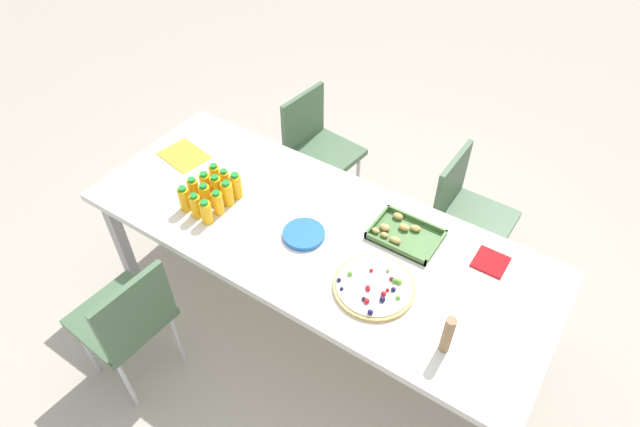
# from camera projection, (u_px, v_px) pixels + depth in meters

# --- Properties ---
(ground_plane) EXTENTS (12.00, 12.00, 0.00)m
(ground_plane) POSITION_uv_depth(u_px,v_px,m) (316.00, 316.00, 3.15)
(ground_plane) COLOR #B2A899
(party_table) EXTENTS (2.36, 0.93, 0.73)m
(party_table) POSITION_uv_depth(u_px,v_px,m) (315.00, 238.00, 2.67)
(party_table) COLOR silver
(party_table) RESTS_ON ground_plane
(chair_far_left) EXTENTS (0.44, 0.44, 0.83)m
(chair_far_left) POSITION_uv_depth(u_px,v_px,m) (317.00, 144.00, 3.50)
(chair_far_left) COLOR #4C6B4C
(chair_far_left) RESTS_ON ground_plane
(chair_near_left) EXTENTS (0.43, 0.43, 0.83)m
(chair_near_left) POSITION_uv_depth(u_px,v_px,m) (127.00, 318.00, 2.54)
(chair_near_left) COLOR #4C6B4C
(chair_near_left) RESTS_ON ground_plane
(chair_far_right) EXTENTS (0.41, 0.41, 0.83)m
(chair_far_right) POSITION_uv_depth(u_px,v_px,m) (466.00, 210.00, 3.06)
(chair_far_right) COLOR #4C6B4C
(chair_far_right) RESTS_ON ground_plane
(juice_bottle_0) EXTENTS (0.06, 0.06, 0.15)m
(juice_bottle_0) POSITION_uv_depth(u_px,v_px,m) (185.00, 199.00, 2.70)
(juice_bottle_0) COLOR #F9AE14
(juice_bottle_0) RESTS_ON party_table
(juice_bottle_1) EXTENTS (0.06, 0.06, 0.14)m
(juice_bottle_1) POSITION_uv_depth(u_px,v_px,m) (196.00, 206.00, 2.66)
(juice_bottle_1) COLOR #F9AE14
(juice_bottle_1) RESTS_ON party_table
(juice_bottle_2) EXTENTS (0.06, 0.06, 0.14)m
(juice_bottle_2) POSITION_uv_depth(u_px,v_px,m) (206.00, 212.00, 2.63)
(juice_bottle_2) COLOR #F9AD14
(juice_bottle_2) RESTS_ON party_table
(juice_bottle_3) EXTENTS (0.06, 0.06, 0.15)m
(juice_bottle_3) POSITION_uv_depth(u_px,v_px,m) (194.00, 190.00, 2.74)
(juice_bottle_3) COLOR #FAAC14
(juice_bottle_3) RESTS_ON party_table
(juice_bottle_4) EXTENTS (0.06, 0.06, 0.15)m
(juice_bottle_4) POSITION_uv_depth(u_px,v_px,m) (205.00, 196.00, 2.71)
(juice_bottle_4) COLOR #FAAD14
(juice_bottle_4) RESTS_ON party_table
(juice_bottle_5) EXTENTS (0.06, 0.06, 0.14)m
(juice_bottle_5) POSITION_uv_depth(u_px,v_px,m) (218.00, 203.00, 2.68)
(juice_bottle_5) COLOR #FAAE14
(juice_bottle_5) RESTS_ON party_table
(juice_bottle_6) EXTENTS (0.06, 0.06, 0.14)m
(juice_bottle_6) POSITION_uv_depth(u_px,v_px,m) (206.00, 184.00, 2.78)
(juice_bottle_6) COLOR #FAAC14
(juice_bottle_6) RESTS_ON party_table
(juice_bottle_7) EXTENTS (0.06, 0.06, 0.15)m
(juice_bottle_7) POSITION_uv_depth(u_px,v_px,m) (216.00, 188.00, 2.75)
(juice_bottle_7) COLOR #F9AE14
(juice_bottle_7) RESTS_ON party_table
(juice_bottle_8) EXTENTS (0.06, 0.06, 0.15)m
(juice_bottle_8) POSITION_uv_depth(u_px,v_px,m) (227.00, 194.00, 2.72)
(juice_bottle_8) COLOR #FAAD14
(juice_bottle_8) RESTS_ON party_table
(juice_bottle_9) EXTENTS (0.06, 0.06, 0.14)m
(juice_bottle_9) POSITION_uv_depth(u_px,v_px,m) (215.00, 176.00, 2.82)
(juice_bottle_9) COLOR #F9AD14
(juice_bottle_9) RESTS_ON party_table
(juice_bottle_10) EXTENTS (0.05, 0.05, 0.14)m
(juice_bottle_10) POSITION_uv_depth(u_px,v_px,m) (225.00, 181.00, 2.80)
(juice_bottle_10) COLOR #F9AE14
(juice_bottle_10) RESTS_ON party_table
(juice_bottle_11) EXTENTS (0.06, 0.06, 0.15)m
(juice_bottle_11) POSITION_uv_depth(u_px,v_px,m) (236.00, 186.00, 2.76)
(juice_bottle_11) COLOR #F9AC14
(juice_bottle_11) RESTS_ON party_table
(fruit_pizza) EXTENTS (0.37, 0.37, 0.05)m
(fruit_pizza) POSITION_uv_depth(u_px,v_px,m) (374.00, 287.00, 2.37)
(fruit_pizza) COLOR tan
(fruit_pizza) RESTS_ON party_table
(snack_tray) EXTENTS (0.33, 0.24, 0.04)m
(snack_tray) POSITION_uv_depth(u_px,v_px,m) (403.00, 234.00, 2.60)
(snack_tray) COLOR #477238
(snack_tray) RESTS_ON party_table
(plate_stack) EXTENTS (0.21, 0.21, 0.02)m
(plate_stack) POSITION_uv_depth(u_px,v_px,m) (304.00, 234.00, 2.60)
(plate_stack) COLOR blue
(plate_stack) RESTS_ON party_table
(napkin_stack) EXTENTS (0.15, 0.15, 0.01)m
(napkin_stack) POSITION_uv_depth(u_px,v_px,m) (491.00, 262.00, 2.48)
(napkin_stack) COLOR red
(napkin_stack) RESTS_ON party_table
(cardboard_tube) EXTENTS (0.04, 0.04, 0.20)m
(cardboard_tube) POSITION_uv_depth(u_px,v_px,m) (448.00, 335.00, 2.10)
(cardboard_tube) COLOR #9E7A56
(cardboard_tube) RESTS_ON party_table
(paper_folder) EXTENTS (0.29, 0.24, 0.01)m
(paper_folder) POSITION_uv_depth(u_px,v_px,m) (184.00, 155.00, 3.05)
(paper_folder) COLOR yellow
(paper_folder) RESTS_ON party_table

